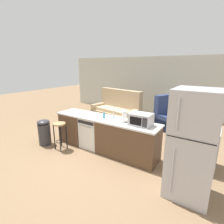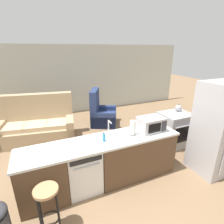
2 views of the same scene
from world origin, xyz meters
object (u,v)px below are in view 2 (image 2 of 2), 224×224
object	(u,v)px
refrigerator	(217,129)
paper_towel_roll	(133,128)
kettle	(178,108)
armchair	(101,114)
dishwasher	(83,169)
microwave	(151,124)
bar_stool	(47,201)
soap_bottle	(104,138)
stove_range	(174,129)
couch	(37,126)

from	to	relation	value
refrigerator	paper_towel_roll	size ratio (longest dim) A/B	6.66
kettle	armchair	size ratio (longest dim) A/B	0.17
dishwasher	microwave	bearing A→B (deg)	-0.05
paper_towel_roll	bar_stool	bearing A→B (deg)	-159.59
microwave	soap_bottle	bearing A→B (deg)	-178.48
refrigerator	dishwasher	bearing A→B (deg)	168.07
stove_range	paper_towel_roll	bearing A→B (deg)	-160.81
microwave	soap_bottle	size ratio (longest dim) A/B	2.84
refrigerator	couch	size ratio (longest dim) A/B	0.88
dishwasher	bar_stool	xyz separation A→B (m)	(-0.63, -0.62, 0.11)
stove_range	microwave	bearing A→B (deg)	-155.08
bar_stool	couch	world-z (taller)	couch
paper_towel_roll	armchair	distance (m)	2.74
refrigerator	stove_range	bearing A→B (deg)	89.99
paper_towel_roll	soap_bottle	bearing A→B (deg)	-178.21
stove_range	bar_stool	bearing A→B (deg)	-160.19
soap_bottle	armchair	size ratio (longest dim) A/B	0.15
couch	armchair	distance (m)	2.02
paper_towel_roll	armchair	bearing A→B (deg)	83.13
stove_range	bar_stool	xyz separation A→B (m)	(-3.23, -1.17, 0.08)
armchair	couch	bearing A→B (deg)	-172.92
paper_towel_roll	couch	bearing A→B (deg)	125.29
microwave	dishwasher	bearing A→B (deg)	179.95
dishwasher	soap_bottle	world-z (taller)	soap_bottle
kettle	bar_stool	bearing A→B (deg)	-159.16
soap_bottle	bar_stool	xyz separation A→B (m)	(-1.04, -0.59, -0.44)
bar_stool	armchair	world-z (taller)	armchair
kettle	microwave	bearing A→B (deg)	-153.29
refrigerator	kettle	xyz separation A→B (m)	(0.17, 1.23, 0.05)
dishwasher	armchair	size ratio (longest dim) A/B	0.70
kettle	refrigerator	bearing A→B (deg)	-97.83
dishwasher	microwave	xyz separation A→B (m)	(1.42, -0.00, 0.62)
couch	armchair	xyz separation A→B (m)	(2.00, 0.25, -0.04)
dishwasher	soap_bottle	bearing A→B (deg)	-3.95
armchair	kettle	bearing A→B (deg)	-53.16
dishwasher	bar_stool	size ratio (longest dim) A/B	1.14
paper_towel_roll	couch	distance (m)	2.99
dishwasher	paper_towel_roll	bearing A→B (deg)	-0.55
bar_stool	couch	xyz separation A→B (m)	(-0.05, 2.99, -0.14)
refrigerator	soap_bottle	xyz separation A→B (m)	(-2.19, 0.52, 0.03)
refrigerator	soap_bottle	size ratio (longest dim) A/B	10.67
refrigerator	microwave	world-z (taller)	refrigerator
stove_range	kettle	bearing A→B (deg)	37.71
microwave	soap_bottle	world-z (taller)	microwave
kettle	couch	bearing A→B (deg)	153.91
dishwasher	kettle	xyz separation A→B (m)	(2.77, 0.68, 0.56)
dishwasher	bar_stool	world-z (taller)	dishwasher
refrigerator	armchair	world-z (taller)	refrigerator
dishwasher	stove_range	world-z (taller)	stove_range
refrigerator	microwave	xyz separation A→B (m)	(-1.18, 0.55, 0.10)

